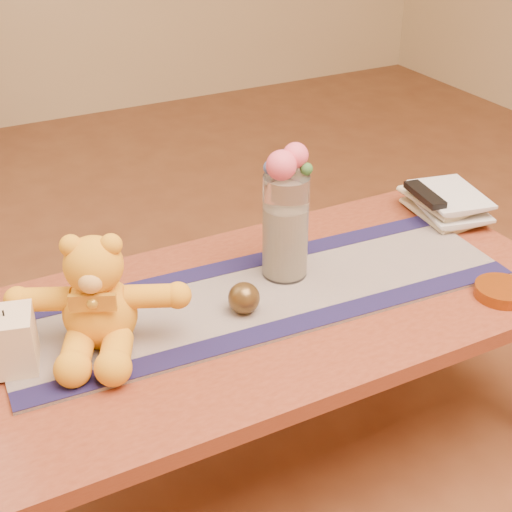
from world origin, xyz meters
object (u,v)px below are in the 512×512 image
amber_dish (501,291)px  tv_remote (425,195)px  bronze_ball (244,298)px  glass_vase (285,227)px  book_bottom (420,217)px  pillar_candle (9,341)px  teddy_bear (97,292)px

amber_dish → tv_remote: bearing=79.0°
bronze_ball → glass_vase: bearing=31.9°
tv_remote → book_bottom: bearing=90.0°
bronze_ball → amber_dish: 0.61m
bronze_ball → amber_dish: size_ratio=0.58×
pillar_candle → book_bottom: pillar_candle is taller
book_bottom → tv_remote: 0.08m
teddy_bear → tv_remote: (0.96, 0.13, -0.04)m
teddy_bear → book_bottom: size_ratio=1.60×
book_bottom → amber_dish: 0.41m
glass_vase → tv_remote: bearing=8.4°
pillar_candle → tv_remote: (1.15, 0.13, 0.02)m
pillar_candle → glass_vase: bearing=4.8°
pillar_candle → amber_dish: (1.07, -0.26, -0.06)m
glass_vase → bronze_ball: 0.21m
teddy_bear → tv_remote: teddy_bear is taller
teddy_bear → book_bottom: bearing=32.7°
pillar_candle → amber_dish: pillar_candle is taller
book_bottom → glass_vase: bearing=-164.5°
teddy_bear → glass_vase: bearing=31.1°
teddy_bear → bronze_ball: bearing=16.1°
pillar_candle → bronze_ball: (0.50, -0.05, -0.03)m
glass_vase → book_bottom: size_ratio=1.17×
book_bottom → tv_remote: tv_remote is taller
glass_vase → tv_remote: 0.49m
bronze_ball → tv_remote: bearing=15.0°
pillar_candle → glass_vase: size_ratio=0.47×
book_bottom → teddy_bear: bearing=-166.1°
glass_vase → book_bottom: 0.51m
teddy_bear → glass_vase: glass_vase is taller
book_bottom → tv_remote: (-0.00, -0.01, 0.07)m
bronze_ball → amber_dish: bronze_ball is taller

